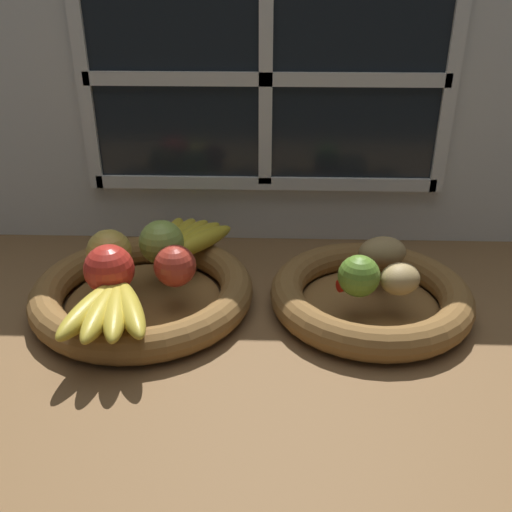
% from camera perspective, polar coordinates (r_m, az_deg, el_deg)
% --- Properties ---
extents(ground_plane, '(1.40, 0.90, 0.03)m').
position_cam_1_polar(ground_plane, '(0.89, 0.51, -6.92)').
color(ground_plane, brown).
extents(back_wall, '(1.40, 0.05, 0.55)m').
position_cam_1_polar(back_wall, '(1.05, 0.99, 16.00)').
color(back_wall, silver).
rests_on(back_wall, ground_plane).
extents(fruit_bowl_left, '(0.35, 0.35, 0.05)m').
position_cam_1_polar(fruit_bowl_left, '(0.91, -11.34, -3.62)').
color(fruit_bowl_left, brown).
rests_on(fruit_bowl_left, ground_plane).
extents(fruit_bowl_right, '(0.31, 0.31, 0.05)m').
position_cam_1_polar(fruit_bowl_right, '(0.90, 11.47, -3.99)').
color(fruit_bowl_right, brown).
rests_on(fruit_bowl_right, ground_plane).
extents(apple_red_front, '(0.07, 0.07, 0.07)m').
position_cam_1_polar(apple_red_front, '(0.85, -14.64, -1.31)').
color(apple_red_front, red).
rests_on(apple_red_front, fruit_bowl_left).
extents(apple_red_right, '(0.06, 0.06, 0.06)m').
position_cam_1_polar(apple_red_right, '(0.85, -8.20, -1.00)').
color(apple_red_right, '#B73828').
rests_on(apple_red_right, fruit_bowl_left).
extents(apple_green_back, '(0.07, 0.07, 0.07)m').
position_cam_1_polar(apple_green_back, '(0.92, -9.55, 1.37)').
color(apple_green_back, '#99B74C').
rests_on(apple_green_back, fruit_bowl_left).
extents(apple_golden_left, '(0.07, 0.07, 0.07)m').
position_cam_1_polar(apple_golden_left, '(0.91, -14.64, 0.45)').
color(apple_golden_left, gold).
rests_on(apple_golden_left, fruit_bowl_left).
extents(banana_bunch_front, '(0.13, 0.17, 0.03)m').
position_cam_1_polar(banana_bunch_front, '(0.80, -14.56, -5.09)').
color(banana_bunch_front, gold).
rests_on(banana_bunch_front, fruit_bowl_left).
extents(banana_bunch_back, '(0.13, 0.17, 0.03)m').
position_cam_1_polar(banana_bunch_back, '(0.97, -7.14, 1.67)').
color(banana_bunch_back, gold).
rests_on(banana_bunch_back, fruit_bowl_left).
extents(potato_small, '(0.08, 0.08, 0.05)m').
position_cam_1_polar(potato_small, '(0.85, 14.37, -2.25)').
color(potato_small, tan).
rests_on(potato_small, fruit_bowl_right).
extents(potato_back, '(0.09, 0.08, 0.05)m').
position_cam_1_polar(potato_back, '(0.92, 12.65, 0.33)').
color(potato_back, '#A38451').
rests_on(potato_back, fruit_bowl_right).
extents(lime_near, '(0.06, 0.06, 0.06)m').
position_cam_1_polar(lime_near, '(0.83, 10.37, -2.00)').
color(lime_near, olive).
rests_on(lime_near, fruit_bowl_right).
extents(chili_pepper, '(0.13, 0.06, 0.02)m').
position_cam_1_polar(chili_pepper, '(0.87, 12.18, -2.31)').
color(chili_pepper, red).
rests_on(chili_pepper, fruit_bowl_right).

